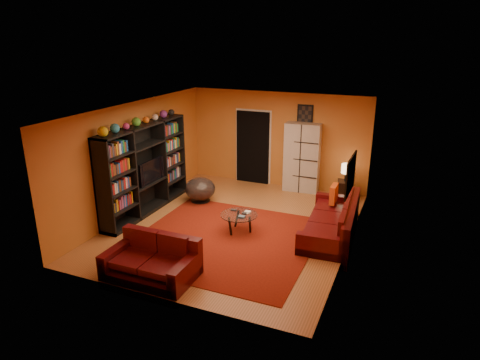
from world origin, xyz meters
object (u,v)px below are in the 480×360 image
at_px(entertainment_unit, 145,169).
at_px(table_lamp, 347,169).
at_px(storage_cabinet, 302,158).
at_px(loveseat, 153,260).
at_px(side_table, 345,190).
at_px(tv, 148,171).
at_px(coffee_table, 239,216).
at_px(sofa, 335,222).
at_px(bowl_chair, 200,189).

xyz_separation_m(entertainment_unit, table_lamp, (4.27, 2.57, -0.23)).
height_order(entertainment_unit, storage_cabinet, entertainment_unit).
distance_m(loveseat, side_table, 5.57).
xyz_separation_m(tv, coffee_table, (2.45, -0.30, -0.63)).
distance_m(sofa, side_table, 2.12).
height_order(sofa, table_lamp, table_lamp).
bearing_deg(storage_cabinet, tv, -140.68).
relative_size(loveseat, coffee_table, 1.97).
relative_size(side_table, table_lamp, 1.11).
xyz_separation_m(entertainment_unit, tv, (0.05, 0.06, -0.06)).
xyz_separation_m(tv, bowl_chair, (0.85, 0.95, -0.66)).
distance_m(entertainment_unit, side_table, 5.05).
bearing_deg(table_lamp, storage_cabinet, 169.23).
relative_size(entertainment_unit, coffee_table, 3.77).
bearing_deg(table_lamp, sofa, -86.00).
bearing_deg(entertainment_unit, sofa, 5.82).
bearing_deg(entertainment_unit, loveseat, -53.54).
distance_m(entertainment_unit, loveseat, 3.10).
height_order(loveseat, coffee_table, loveseat).
xyz_separation_m(sofa, side_table, (-0.15, 2.12, -0.03)).
distance_m(sofa, loveseat, 3.89).
bearing_deg(sofa, storage_cabinet, 116.76).
height_order(entertainment_unit, loveseat, entertainment_unit).
xyz_separation_m(side_table, table_lamp, (0.00, 0.00, 0.57)).
distance_m(loveseat, bowl_chair, 3.54).
bearing_deg(storage_cabinet, entertainment_unit, -140.51).
relative_size(coffee_table, side_table, 1.59).
xyz_separation_m(loveseat, table_lamp, (2.49, 4.98, 0.53)).
bearing_deg(side_table, coffee_table, -122.20).
bearing_deg(coffee_table, loveseat, -108.26).
relative_size(tv, coffee_table, 1.19).
distance_m(tv, side_table, 4.96).
relative_size(bowl_chair, table_lamp, 1.71).
bearing_deg(tv, table_lamp, -59.32).
bearing_deg(loveseat, coffee_table, -18.39).
relative_size(coffee_table, table_lamp, 1.77).
bearing_deg(side_table, bowl_chair, -155.28).
height_order(tv, side_table, tv).
height_order(tv, table_lamp, tv).
bearing_deg(sofa, side_table, 90.44).
relative_size(entertainment_unit, tv, 3.16).
relative_size(loveseat, side_table, 3.14).
distance_m(entertainment_unit, coffee_table, 2.61).
height_order(coffee_table, storage_cabinet, storage_cabinet).
bearing_deg(side_table, sofa, -86.00).
bearing_deg(loveseat, table_lamp, -26.65).
bearing_deg(tv, bowl_chair, -41.81).
distance_m(storage_cabinet, bowl_chair, 2.85).
relative_size(tv, sofa, 0.38).
height_order(tv, coffee_table, tv).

